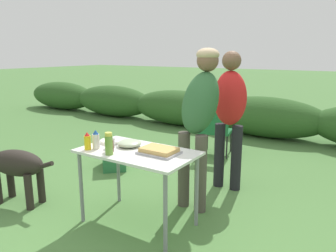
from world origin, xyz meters
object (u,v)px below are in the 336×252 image
Objects in this scene: food_tray at (159,151)px; mixing_bowl at (129,143)px; bbq_sauce_bottle at (110,145)px; plate_stack at (112,141)px; paper_cup_stack at (111,143)px; dog at (12,164)px; cooler_box at (114,156)px; mustard_bottle at (87,141)px; relish_jar at (109,144)px; camp_chair_green_behind_table at (216,128)px; folding_table at (138,159)px; mayo_bottle at (96,140)px; standing_person_in_dark_puffer at (200,111)px; standing_person_in_gray_fleece at (230,109)px.

mixing_bowl is (-0.38, 0.04, 0.01)m from food_tray.
bbq_sauce_bottle is (-0.05, -0.23, 0.03)m from mixing_bowl.
plate_stack is 0.18m from paper_cup_stack.
cooler_box is at bearing -20.14° from dog.
plate_stack is 0.31m from mustard_bottle.
relish_jar is at bearing -87.71° from mixing_bowl.
camp_chair_green_behind_table is at bearing 90.11° from paper_cup_stack.
folding_table is 6.01× the size of mayo_bottle.
mustard_bottle is at bearing -158.00° from food_tray.
mayo_bottle is 1.16m from dog.
standing_person_in_dark_puffer is (0.68, 0.60, 0.29)m from plate_stack.
mustard_bottle reaches higher than camp_chair_green_behind_table.
dog is 2.98m from camp_chair_green_behind_table.
plate_stack is 0.27× the size of camp_chair_green_behind_table.
relish_jar is (0.23, -0.07, 0.01)m from mayo_bottle.
relish_jar is 0.20× the size of dog.
bbq_sauce_bottle is at bearing -51.03° from paper_cup_stack.
plate_stack is 1.46m from cooler_box.
relish_jar reaches higher than mixing_bowl.
mustard_bottle is at bearing -120.02° from standing_person_in_gray_fleece.
standing_person_in_gray_fleece is (0.53, 1.21, 0.22)m from mixing_bowl.
food_tray is 0.71m from standing_person_in_dark_puffer.
standing_person_in_dark_puffer reaches higher than food_tray.
mustard_bottle is 0.10× the size of standing_person_in_dark_puffer.
mayo_bottle is at bearing -178.63° from bbq_sauce_bottle.
relish_jar is (0.01, -0.30, 0.07)m from mixing_bowl.
cooler_box is at bearing 172.50° from standing_person_in_dark_puffer.
mustard_bottle is 1.68m from cooler_box.
mayo_bottle is 1.07× the size of mustard_bottle.
camp_chair_green_behind_table is at bearing 115.04° from standing_person_in_dark_puffer.
cooler_box is at bearing 131.93° from paper_cup_stack.
mayo_bottle is 1.66m from cooler_box.
standing_person_in_dark_puffer reaches higher than paper_cup_stack.
mustard_bottle is 1.10m from dog.
food_tray is 1.93× the size of mayo_bottle.
mustard_bottle is 0.21× the size of camp_chair_green_behind_table.
cooler_box is (-1.58, 0.39, -0.88)m from standing_person_in_dark_puffer.
standing_person_in_dark_puffer is at bearing -100.20° from standing_person_in_gray_fleece.
standing_person_in_gray_fleece is (0.58, 1.44, 0.18)m from bbq_sauce_bottle.
mustard_bottle is 0.28m from relish_jar.
food_tray is at bearing -3.82° from plate_stack.
food_tray is 0.42× the size of camp_chair_green_behind_table.
mixing_bowl reaches higher than plate_stack.
folding_table is at bearing -89.35° from dog.
relish_jar is 1.60m from standing_person_in_gray_fleece.
standing_person_in_gray_fleece is 1.37m from camp_chair_green_behind_table.
camp_chair_green_behind_table is at bearing 87.02° from mustard_bottle.
bbq_sauce_bottle is 0.10m from relish_jar.
camp_chair_green_behind_table is (-0.29, 2.37, -0.20)m from folding_table.
standing_person_in_gray_fleece reaches higher than dog.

